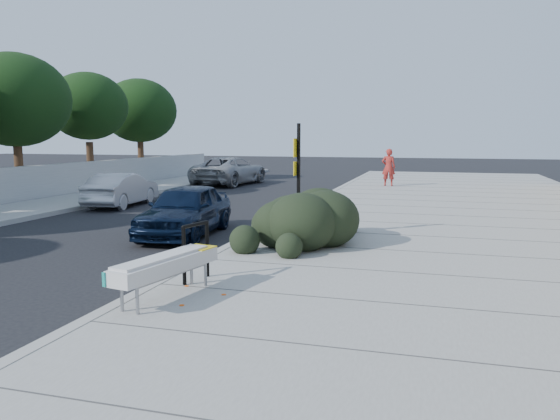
# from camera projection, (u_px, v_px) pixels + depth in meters

# --- Properties ---
(ground) EXTENTS (120.00, 120.00, 0.00)m
(ground) POSITION_uv_depth(u_px,v_px,m) (203.00, 266.00, 11.41)
(ground) COLOR black
(ground) RESTS_ON ground
(sidewalk_near) EXTENTS (11.20, 50.00, 0.15)m
(sidewalk_near) POSITION_uv_depth(u_px,v_px,m) (472.00, 235.00, 14.62)
(sidewalk_near) COLOR gray
(sidewalk_near) RESTS_ON ground
(sidewalk_far) EXTENTS (3.00, 50.00, 0.15)m
(sidewalk_far) POSITION_uv_depth(u_px,v_px,m) (8.00, 213.00, 18.76)
(sidewalk_far) COLOR gray
(sidewalk_far) RESTS_ON ground
(curb_near) EXTENTS (0.22, 50.00, 0.17)m
(curb_near) POSITION_uv_depth(u_px,v_px,m) (272.00, 225.00, 16.15)
(curb_near) COLOR #9E9E99
(curb_near) RESTS_ON ground
(curb_far) EXTENTS (0.22, 50.00, 0.17)m
(curb_far) POSITION_uv_depth(u_px,v_px,m) (45.00, 214.00, 18.35)
(curb_far) COLOR #9E9E99
(curb_far) RESTS_ON ground
(tree_far_d) EXTENTS (4.60, 4.60, 6.16)m
(tree_far_d) POSITION_uv_depth(u_px,v_px,m) (15.00, 100.00, 22.84)
(tree_far_d) COLOR #332114
(tree_far_d) RESTS_ON ground
(tree_far_e) EXTENTS (4.00, 4.00, 5.90)m
(tree_far_e) POSITION_uv_depth(u_px,v_px,m) (88.00, 106.00, 27.60)
(tree_far_e) COLOR #332114
(tree_far_e) RESTS_ON ground
(tree_far_f) EXTENTS (4.40, 4.40, 6.07)m
(tree_far_f) POSITION_uv_depth(u_px,v_px,m) (139.00, 111.00, 32.36)
(tree_far_f) COLOR #332114
(tree_far_f) RESTS_ON ground
(bench) EXTENTS (0.89, 2.24, 0.67)m
(bench) POSITION_uv_depth(u_px,v_px,m) (166.00, 265.00, 8.58)
(bench) COLOR gray
(bench) RESTS_ON sidewalk_near
(bike_rack) EXTENTS (0.22, 0.70, 1.04)m
(bike_rack) POSITION_uv_depth(u_px,v_px,m) (196.00, 246.00, 9.61)
(bike_rack) COLOR black
(bike_rack) RESTS_ON sidewalk_near
(sign_post) EXTENTS (0.14, 0.32, 2.86)m
(sign_post) POSITION_uv_depth(u_px,v_px,m) (298.00, 174.00, 13.70)
(sign_post) COLOR black
(sign_post) RESTS_ON sidewalk_near
(hedge) EXTENTS (1.96, 3.89, 1.45)m
(hedge) POSITION_uv_depth(u_px,v_px,m) (301.00, 211.00, 13.26)
(hedge) COLOR black
(hedge) RESTS_ON sidewalk_near
(sedan_navy) EXTENTS (2.02, 4.26, 1.41)m
(sedan_navy) POSITION_uv_depth(u_px,v_px,m) (185.00, 210.00, 14.83)
(sedan_navy) COLOR black
(sedan_navy) RESTS_ON ground
(wagon_silver) EXTENTS (1.71, 4.02, 1.29)m
(wagon_silver) POSITION_uv_depth(u_px,v_px,m) (122.00, 189.00, 21.10)
(wagon_silver) COLOR #B1B2B6
(wagon_silver) RESTS_ON ground
(suv_silver) EXTENTS (3.07, 5.76, 1.54)m
(suv_silver) POSITION_uv_depth(u_px,v_px,m) (230.00, 171.00, 30.50)
(suv_silver) COLOR gray
(suv_silver) RESTS_ON ground
(pedestrian) EXTENTS (0.71, 0.48, 1.91)m
(pedestrian) POSITION_uv_depth(u_px,v_px,m) (389.00, 167.00, 28.03)
(pedestrian) COLOR maroon
(pedestrian) RESTS_ON sidewalk_near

